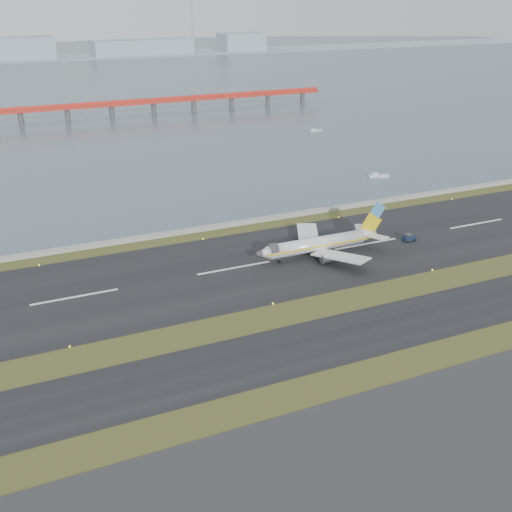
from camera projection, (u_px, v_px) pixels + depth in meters
name	position (u px, v px, depth m)	size (l,w,h in m)	color
ground	(288.00, 319.00, 138.45)	(1000.00, 1000.00, 0.00)	#334619
apron_strip	(464.00, 482.00, 92.31)	(1000.00, 50.00, 0.10)	#2E2E30
taxiway_strip	(316.00, 344.00, 128.37)	(1000.00, 18.00, 0.10)	black
runway_strip	(234.00, 268.00, 163.58)	(1000.00, 45.00, 0.10)	black
seawall	(194.00, 230.00, 188.57)	(1000.00, 2.50, 1.00)	#989893
bay_water	(29.00, 78.00, 524.16)	(1400.00, 800.00, 1.30)	#4A5869
red_pier	(111.00, 105.00, 353.04)	(260.00, 5.00, 10.20)	red
far_shoreline	(23.00, 53.00, 661.28)	(1400.00, 80.00, 60.50)	#98A5B3
airliner	(321.00, 243.00, 170.26)	(38.52, 32.89, 12.80)	white
pushback_tug	(409.00, 238.00, 180.88)	(3.57, 2.16, 2.26)	#131E34
workboat_near	(378.00, 176.00, 243.52)	(7.97, 5.08, 1.85)	silver
workboat_far	(315.00, 130.00, 323.37)	(6.42, 2.88, 1.50)	silver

